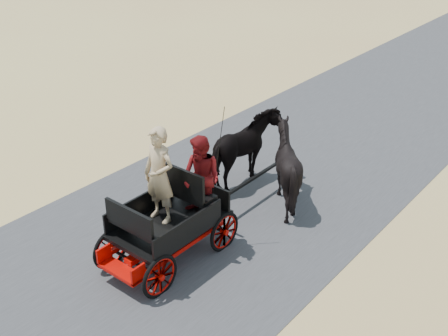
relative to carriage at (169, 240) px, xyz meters
The scene contains 7 objects.
ground 2.17m from the carriage, 98.24° to the right, with size 140.00×140.00×0.00m, color tan.
road 2.17m from the carriage, 98.24° to the right, with size 6.00×140.00×0.01m, color #38383A.
carriage is the anchor object (origin of this frame).
horse_left 3.09m from the carriage, 100.39° to the left, with size 0.91×2.01×1.70m, color black.
horse_right 3.09m from the carriage, 79.61° to the left, with size 1.37×1.54×1.70m, color black.
driver_man 1.28m from the carriage, 165.96° to the left, with size 0.66×0.43×1.80m, color tan.
passenger_woman 1.33m from the carriage, 63.43° to the left, with size 0.77×0.60×1.58m, color #660C0F.
Camera 1 is at (6.44, -3.80, 6.32)m, focal length 45.00 mm.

